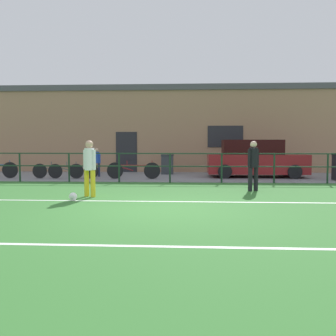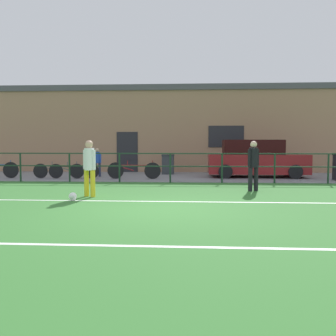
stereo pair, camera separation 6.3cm
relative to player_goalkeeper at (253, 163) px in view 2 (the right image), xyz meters
The scene contains 15 objects.
ground 4.62m from the player_goalkeeper, 128.47° to the right, with size 60.00×44.00×0.04m, color #33702D.
field_line_touchline 3.81m from the player_goalkeeper, 139.51° to the right, with size 36.00×0.11×0.00m, color white.
field_line_hash 7.43m from the player_goalkeeper, 112.46° to the right, with size 36.00×0.11×0.00m, color white.
pavement_strip 5.77m from the player_goalkeeper, 119.62° to the left, with size 48.00×5.00×0.02m, color slate.
perimeter_fence 3.74m from the player_goalkeeper, 138.92° to the left, with size 36.07×0.07×1.15m.
clubhouse_facade 9.20m from the player_goalkeeper, 108.03° to the left, with size 28.00×2.56×4.54m.
player_goalkeeper is the anchor object (origin of this frame).
player_striker 5.16m from the player_goalkeeper, 161.60° to the right, with size 0.40×0.28×1.62m.
soccer_ball_match 5.73m from the player_goalkeeper, 155.35° to the right, with size 0.22×0.22×0.22m, color white.
spectator_child 7.78m from the player_goalkeeper, 143.38° to the left, with size 0.35×0.22×1.28m.
parked_car_red 4.94m from the player_goalkeeper, 80.07° to the left, with size 4.31×1.80×1.66m.
bicycle_parked_1 8.54m from the player_goalkeeper, 154.60° to the left, with size 2.22×0.04×0.73m.
bicycle_parked_2 7.95m from the player_goalkeeper, 152.53° to the left, with size 2.18×0.04×0.72m.
bicycle_parked_4 5.77m from the player_goalkeeper, 140.49° to the left, with size 2.27×0.04×0.78m.
trash_bin_0 6.93m from the player_goalkeeper, 117.12° to the left, with size 0.60×0.51×0.95m.
Camera 2 is at (0.91, -8.96, 1.57)m, focal length 41.33 mm.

